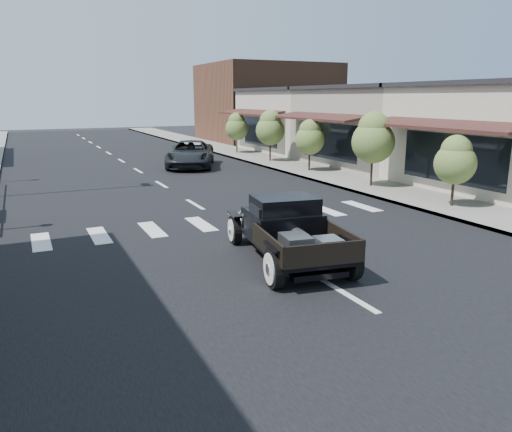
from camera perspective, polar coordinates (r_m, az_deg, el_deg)
name	(u,v)px	position (r m, az deg, el deg)	size (l,w,h in m)	color
ground	(281,256)	(13.07, 2.82, -4.58)	(120.00, 120.00, 0.00)	black
road	(147,176)	(26.91, -12.40, 4.50)	(14.00, 80.00, 0.02)	black
road_markings	(173,192)	(22.13, -9.44, 2.73)	(12.00, 60.00, 0.06)	silver
sidewalk_right	(288,165)	(29.93, 3.71, 5.79)	(3.00, 80.00, 0.15)	gray
storefront_mid	(399,128)	(31.82, 16.02, 9.69)	(10.00, 9.00, 4.50)	gray
storefront_far	(319,121)	(39.05, 7.21, 10.69)	(10.00, 9.00, 4.50)	beige
far_building_right	(267,103)	(47.98, 1.23, 12.77)	(11.00, 10.00, 7.00)	brown
small_tree_a	(454,172)	(19.52, 21.73, 4.69)	(1.49, 1.49, 2.49)	#586D32
small_tree_b	(373,150)	(22.94, 13.18, 7.30)	(1.90, 1.90, 3.16)	#586D32
small_tree_c	(310,146)	(27.35, 6.14, 7.97)	(1.59, 1.59, 2.65)	#586D32
small_tree_d	(270,137)	(31.45, 1.63, 9.07)	(1.80, 1.80, 3.01)	#586D32
small_tree_e	(237,133)	(36.26, -2.21, 9.42)	(1.64, 1.64, 2.73)	#586D32
hotrod_pickup	(287,229)	(12.45, 3.61, -1.53)	(2.23, 4.79, 1.66)	black
second_car	(190,154)	(29.81, -7.50, 7.01)	(2.55, 5.52, 1.54)	black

